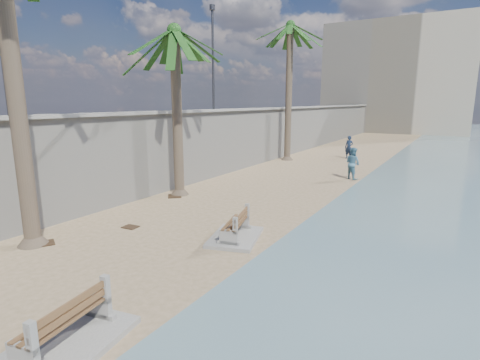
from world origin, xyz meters
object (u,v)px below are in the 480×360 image
at_px(person_b, 353,162).
at_px(bench_far, 235,227).
at_px(bench_near, 65,326).
at_px(person_a, 349,146).
at_px(palm_mid, 174,33).
at_px(palm_back, 291,28).

bearing_deg(person_b, bench_far, 116.29).
bearing_deg(bench_near, person_a, 93.97).
xyz_separation_m(palm_mid, person_a, (3.52, 14.43, -5.79)).
height_order(bench_near, palm_back, palm_back).
distance_m(bench_far, palm_back, 17.87).
distance_m(person_a, person_b, 7.44).
bearing_deg(person_a, person_b, -62.12).
distance_m(bench_near, person_b, 16.40).
bearing_deg(palm_back, bench_far, -71.75).
relative_size(bench_near, person_a, 1.24).
xyz_separation_m(bench_far, palm_mid, (-4.94, 3.37, 6.37)).
distance_m(palm_back, person_b, 10.55).
bearing_deg(person_a, palm_mid, -92.20).
bearing_deg(bench_near, palm_mid, 119.55).
xyz_separation_m(bench_near, palm_back, (-5.16, 20.71, 8.35)).
relative_size(palm_mid, person_a, 4.12).
bearing_deg(palm_back, person_a, 38.52).
xyz_separation_m(palm_back, person_b, (5.63, -4.33, -7.81)).
bearing_deg(bench_far, person_a, 94.55).
distance_m(bench_far, person_b, 10.70).
xyz_separation_m(person_a, person_b, (2.10, -7.14, -0.01)).
relative_size(palm_back, person_a, 5.24).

